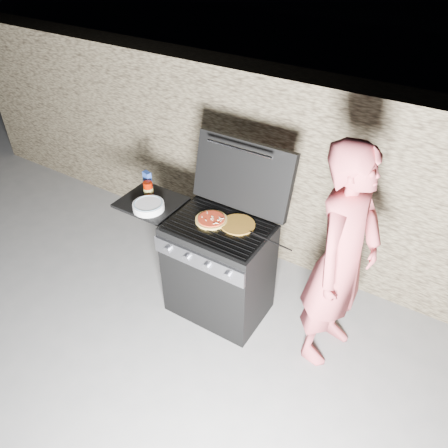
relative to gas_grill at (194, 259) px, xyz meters
The scene contains 10 objects.
ground 0.52m from the gas_grill, ahead, with size 50.00×50.00×0.00m, color slate.
stone_wall 1.17m from the gas_grill, 76.61° to the left, with size 8.00×0.35×1.80m, color #817456.
gas_grill is the anchor object (origin of this frame).
pizza_topped 0.50m from the gas_grill, ahead, with size 0.25×0.25×0.03m, color tan, non-canonical shape.
pizza_plain 0.60m from the gas_grill, 12.99° to the left, with size 0.27×0.27×0.01m, color gold.
sauce_jar 0.71m from the gas_grill, behind, with size 0.08×0.08×0.12m, color #831100.
blue_carton 0.79m from the gas_grill, 165.64° to the left, with size 0.07×0.04×0.16m, color #223E93.
plate_stack 0.60m from the gas_grill, 164.19° to the right, with size 0.25×0.25×0.06m, color white.
person 1.28m from the gas_grill, ahead, with size 0.66×0.44×1.82m, color #BC4B52.
tongs 0.85m from the gas_grill, ahead, with size 0.01×0.01×0.42m, color black.
Camera 1 is at (1.44, -2.24, 2.95)m, focal length 35.00 mm.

